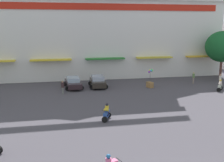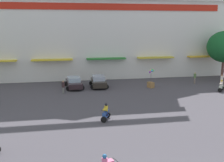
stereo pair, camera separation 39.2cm
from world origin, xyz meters
TOP-DOWN VIEW (x-y plane):
  - ground_plane at (0.00, 13.00)m, footprint 128.00×128.00m
  - colonial_building at (-0.00, 35.33)m, footprint 38.74×14.70m
  - plaza_tree_3 at (17.64, 26.95)m, footprint 5.04×5.31m
  - parked_car_0 at (-4.99, 25.26)m, footprint 2.61×4.51m
  - parked_car_1 at (-1.69, 25.22)m, footprint 2.50×4.11m
  - scooter_rider_4 at (13.29, 20.18)m, footprint 1.27×1.30m
  - scooter_rider_5 at (-2.70, 12.41)m, footprint 1.06×1.51m
  - pedestrian_0 at (-6.37, 22.32)m, footprint 0.47×0.47m
  - pedestrian_1 at (12.07, 24.84)m, footprint 0.45×0.45m
  - pedestrian_2 at (14.83, 22.61)m, footprint 0.44×0.44m
  - balloon_vendor_cart at (5.16, 23.68)m, footprint 0.85×1.04m

SIDE VIEW (x-z plane):
  - ground_plane at x=0.00m, z-range 0.00..0.00m
  - scooter_rider_4 at x=13.29m, z-range -0.14..1.33m
  - scooter_rider_5 at x=-2.70m, z-range -0.14..1.37m
  - parked_car_0 at x=-4.99m, z-range 0.01..1.47m
  - parked_car_1 at x=-1.69m, z-range 0.00..1.56m
  - balloon_vendor_cart at x=5.16m, z-range -0.39..2.12m
  - pedestrian_0 at x=-6.37m, z-range 0.11..1.75m
  - pedestrian_1 at x=12.07m, z-range 0.12..1.79m
  - pedestrian_2 at x=14.83m, z-range 0.12..1.79m
  - plaza_tree_3 at x=17.64m, z-range 1.33..8.71m
  - colonial_building at x=0.00m, z-range -1.83..20.92m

